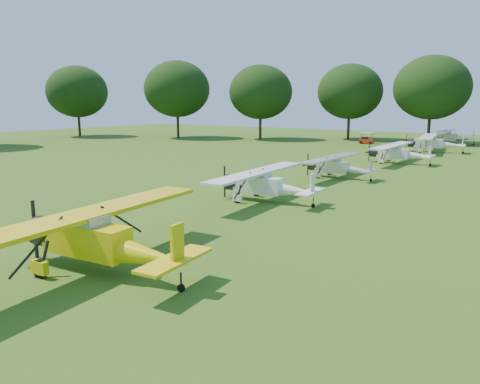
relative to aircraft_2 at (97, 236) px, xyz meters
The scene contains 9 objects.
ground 7.49m from the aircraft_2, 103.50° to the left, with size 160.00×160.00×0.00m, color #2A5515.
tree_belt 10.07m from the aircraft_2, 75.80° to the left, with size 137.36×130.27×14.52m.
aircraft_2 is the anchor object (origin of this frame).
aircraft_3 13.95m from the aircraft_2, 96.42° to the left, with size 6.49×10.35×2.04m.
aircraft_4 25.04m from the aircraft_2, 93.73° to the left, with size 5.81×9.23×1.82m.
aircraft_5 37.01m from the aircraft_2, 90.56° to the left, with size 6.41×10.17×2.01m.
aircraft_6 50.23m from the aircraft_2, 90.03° to the left, with size 6.92×10.97×2.15m.
aircraft_7 63.18m from the aircraft_2, 90.69° to the left, with size 6.66×10.60×2.09m.
golf_cart 58.08m from the aircraft_2, 100.82° to the left, with size 2.07×1.37×1.70m.
Camera 1 is at (15.19, -17.45, 6.11)m, focal length 35.00 mm.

